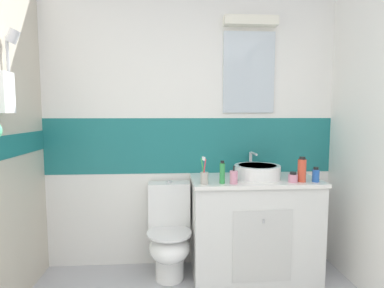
% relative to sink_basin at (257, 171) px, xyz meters
% --- Properties ---
extents(wall_back_tiled, '(3.20, 0.20, 2.50)m').
position_rel_sink_basin_xyz_m(wall_back_tiled, '(-0.53, 0.31, 0.35)').
color(wall_back_tiled, white).
rests_on(wall_back_tiled, ground_plane).
extents(vanity_cabinet, '(1.06, 0.55, 0.85)m').
position_rel_sink_basin_xyz_m(vanity_cabinet, '(-0.02, -0.00, -0.48)').
color(vanity_cabinet, silver).
rests_on(vanity_cabinet, ground_plane).
extents(sink_basin, '(0.38, 0.43, 0.20)m').
position_rel_sink_basin_xyz_m(sink_basin, '(0.00, 0.00, 0.00)').
color(sink_basin, white).
rests_on(sink_basin, vanity_cabinet).
extents(toilet, '(0.37, 0.50, 0.80)m').
position_rel_sink_basin_xyz_m(toilet, '(-0.74, 0.02, -0.54)').
color(toilet, white).
rests_on(toilet, ground_plane).
extents(toothbrush_cup, '(0.06, 0.06, 0.22)m').
position_rel_sink_basin_xyz_m(toothbrush_cup, '(-0.47, -0.19, -0.00)').
color(toothbrush_cup, '#B2ADA3').
rests_on(toothbrush_cup, vanity_cabinet).
extents(soap_dispenser, '(0.06, 0.06, 0.14)m').
position_rel_sink_basin_xyz_m(soap_dispenser, '(-0.24, -0.19, -0.01)').
color(soap_dispenser, pink).
rests_on(soap_dispenser, vanity_cabinet).
extents(mouthwash_bottle, '(0.07, 0.07, 0.20)m').
position_rel_sink_basin_xyz_m(mouthwash_bottle, '(0.32, -0.16, 0.04)').
color(mouthwash_bottle, '#D84C33').
rests_on(mouthwash_bottle, vanity_cabinet).
extents(deodorant_spray_can, '(0.04, 0.04, 0.18)m').
position_rel_sink_basin_xyz_m(deodorant_spray_can, '(-0.33, -0.18, 0.03)').
color(deodorant_spray_can, green).
rests_on(deodorant_spray_can, vanity_cabinet).
extents(hair_gel_jar, '(0.07, 0.07, 0.08)m').
position_rel_sink_basin_xyz_m(hair_gel_jar, '(0.24, -0.17, -0.02)').
color(hair_gel_jar, pink).
rests_on(hair_gel_jar, vanity_cabinet).
extents(lotion_bottle_short, '(0.05, 0.05, 0.12)m').
position_rel_sink_basin_xyz_m(lotion_bottle_short, '(0.42, -0.18, -0.00)').
color(lotion_bottle_short, '#2659B2').
rests_on(lotion_bottle_short, vanity_cabinet).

